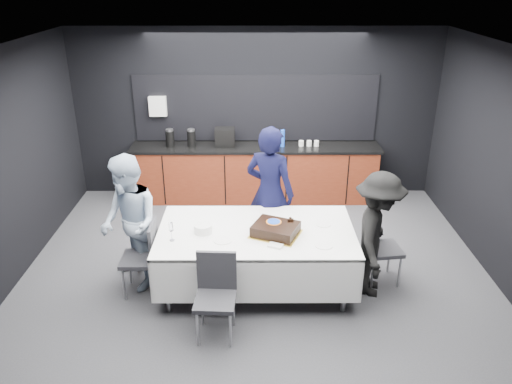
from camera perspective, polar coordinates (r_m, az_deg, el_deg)
ground at (r=6.65m, az=0.00°, el=-8.64°), size 6.00×6.00×0.00m
room_shell at (r=5.86m, az=0.00°, el=6.84°), size 6.04×5.04×2.82m
kitchenette at (r=8.39m, az=-0.15°, el=2.74°), size 4.10×0.64×2.05m
party_table at (r=5.98m, az=0.01°, el=-5.55°), size 2.32×1.32×0.78m
cake_assembly at (r=5.79m, az=2.26°, el=-4.29°), size 0.66×0.61×0.17m
plate_stack at (r=5.87m, az=-6.06°, el=-4.16°), size 0.21×0.21×0.10m
loose_plate_near at (r=5.71m, az=-3.82°, el=-5.50°), size 0.22×0.22×0.01m
loose_plate_right_a at (r=6.09m, az=7.69°, el=-3.66°), size 0.18×0.18×0.01m
loose_plate_right_b at (r=5.64m, az=7.75°, el=-6.04°), size 0.21×0.21×0.01m
loose_plate_far at (r=6.17m, az=0.24°, el=-3.03°), size 0.19×0.19×0.01m
fork_pile at (r=5.57m, az=2.24°, el=-6.15°), size 0.19×0.16×0.03m
champagne_flute at (r=5.70m, az=-9.69°, el=-4.07°), size 0.06×0.06×0.22m
chair_left at (r=6.07m, az=-12.54°, el=-6.81°), size 0.43×0.43×0.92m
chair_right at (r=6.30m, az=13.70°, el=-5.75°), size 0.47×0.47×0.92m
chair_near at (r=5.33m, az=-4.60°, el=-11.02°), size 0.44×0.44×0.92m
person_center at (r=6.55m, az=1.60°, el=-0.12°), size 0.79×0.67×1.82m
person_left at (r=6.11m, az=-14.25°, el=-3.53°), size 0.97×1.03×1.68m
person_right at (r=5.99m, az=13.65°, el=-4.79°), size 0.81×1.11×1.54m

